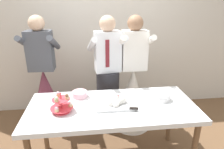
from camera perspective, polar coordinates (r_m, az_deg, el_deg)
name	(u,v)px	position (r m, az deg, el deg)	size (l,w,h in m)	color
rear_wall	(102,25)	(3.34, -2.97, 14.05)	(5.20, 0.10, 2.90)	beige
dessert_table	(112,112)	(2.19, 0.07, -10.59)	(1.80, 0.80, 0.78)	silver
cupcake_stand	(62,105)	(2.08, -14.28, -8.36)	(0.23, 0.23, 0.21)	#D83F4C
main_cake_tray	(115,101)	(2.15, 0.83, -7.67)	(0.43, 0.33, 0.13)	silver
plate_stack	(162,96)	(2.33, 14.14, -6.03)	(0.19, 0.19, 0.09)	white
round_cake	(80,95)	(2.33, -9.26, -5.77)	(0.24, 0.24, 0.08)	white
person_groom	(108,82)	(2.79, -1.21, -2.28)	(0.51, 0.54, 1.66)	#232328
person_bride	(133,91)	(2.94, 5.92, -4.68)	(0.56, 0.56, 1.66)	white
person_guest	(45,92)	(3.06, -18.56, -4.66)	(0.56, 0.56, 1.66)	brown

